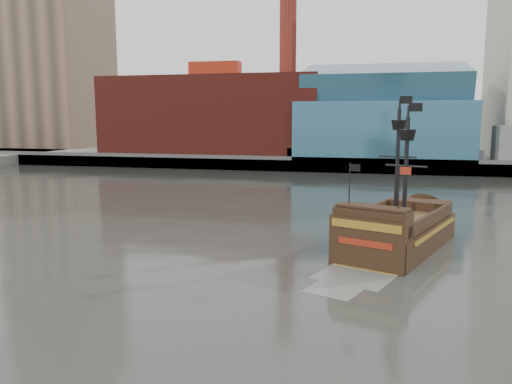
# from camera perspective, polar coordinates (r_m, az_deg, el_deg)

# --- Properties ---
(ground) EXTENTS (400.00, 400.00, 0.00)m
(ground) POSITION_cam_1_polar(r_m,az_deg,el_deg) (26.40, -8.28, -12.30)
(ground) COLOR #2D2F2A
(ground) RESTS_ON ground
(promenade_far) EXTENTS (220.00, 60.00, 2.00)m
(promenade_far) POSITION_cam_1_polar(r_m,az_deg,el_deg) (115.51, 9.06, 4.30)
(promenade_far) COLOR slate
(promenade_far) RESTS_ON ground
(seawall) EXTENTS (220.00, 1.00, 2.60)m
(seawall) POSITION_cam_1_polar(r_m,az_deg,el_deg) (86.22, 7.43, 3.12)
(seawall) COLOR #4C4C49
(seawall) RESTS_ON ground
(skyline) EXTENTS (149.00, 45.00, 62.00)m
(skyline) POSITION_cam_1_polar(r_m,az_deg,el_deg) (108.54, 11.88, 16.43)
(skyline) COLOR brown
(skyline) RESTS_ON promenade_far
(pirate_ship) EXTENTS (9.83, 16.21, 11.66)m
(pirate_ship) POSITION_cam_1_polar(r_m,az_deg,el_deg) (37.05, 15.82, -4.72)
(pirate_ship) COLOR black
(pirate_ship) RESTS_ON ground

